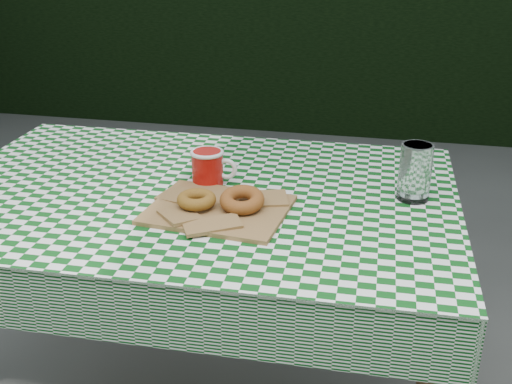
% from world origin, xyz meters
% --- Properties ---
extents(table, '(1.32, 0.90, 0.75)m').
position_xyz_m(table, '(0.06, 0.06, 0.38)').
color(table, brown).
rests_on(table, ground).
extents(tablecloth, '(1.34, 0.92, 0.01)m').
position_xyz_m(tablecloth, '(0.06, 0.06, 0.75)').
color(tablecloth, '#0B4713').
rests_on(tablecloth, table).
extents(paper_bag, '(0.35, 0.29, 0.02)m').
position_xyz_m(paper_bag, '(0.15, -0.05, 0.76)').
color(paper_bag, '#9A6C43').
rests_on(paper_bag, tablecloth).
extents(bagel_front, '(0.12, 0.12, 0.03)m').
position_xyz_m(bagel_front, '(0.10, -0.06, 0.79)').
color(bagel_front, olive).
rests_on(bagel_front, paper_bag).
extents(bagel_back, '(0.11, 0.11, 0.03)m').
position_xyz_m(bagel_back, '(0.21, -0.04, 0.79)').
color(bagel_back, '#93491E').
rests_on(bagel_back, paper_bag).
extents(coffee_mug, '(0.17, 0.17, 0.09)m').
position_xyz_m(coffee_mug, '(0.08, 0.11, 0.80)').
color(coffee_mug, '#AB100B').
rests_on(coffee_mug, tablecloth).
extents(drinking_glass, '(0.09, 0.09, 0.14)m').
position_xyz_m(drinking_glass, '(0.61, 0.13, 0.83)').
color(drinking_glass, white).
rests_on(drinking_glass, tablecloth).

